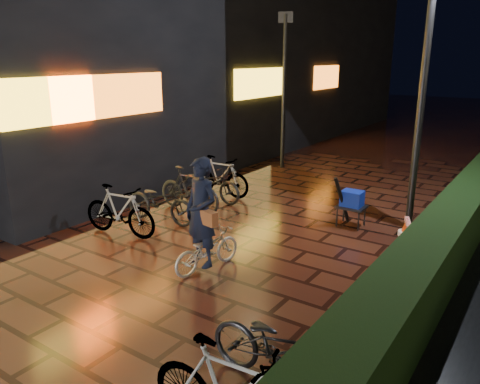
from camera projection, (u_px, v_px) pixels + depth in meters
The scene contains 9 objects.
ground at pixel (124, 313), 6.47m from camera, with size 80.00×80.00×0.00m, color #381911.
storefront_block at pixel (170, 29), 19.46m from camera, with size 12.09×22.00×9.00m.
lamp_post_hedge at pixel (423, 84), 8.89m from camera, with size 0.51×0.16×5.30m.
lamp_post_sf at pixel (284, 85), 14.27m from camera, with size 0.44×0.20×4.67m.
cyclist at pixel (204, 230), 7.58m from camera, with size 0.74×1.40×1.91m.
traffic_barrier at pixel (409, 252), 7.60m from camera, with size 0.98×1.75×0.72m.
cart_assembly at pixel (351, 200), 9.63m from camera, with size 0.59×0.60×1.09m.
parked_bikes_storefront at pixel (183, 191), 10.57m from camera, with size 1.88×3.93×1.01m.
parked_bikes_hedge at pixel (260, 368), 4.59m from camera, with size 1.75×1.54×1.01m.
Camera 1 is at (4.57, -3.83, 3.43)m, focal length 35.00 mm.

